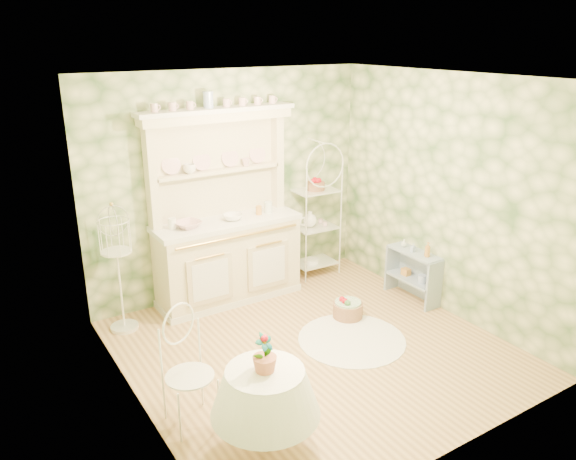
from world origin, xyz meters
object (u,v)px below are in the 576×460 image
round_table (266,413)px  floor_basket (348,308)px  birdcage_stand (118,267)px  side_shelf (413,275)px  cafe_chair (190,383)px  bakers_rack (315,212)px  kitchen_dresser (226,209)px

round_table → floor_basket: round_table is taller
birdcage_stand → side_shelf: bearing=-19.6°
round_table → birdcage_stand: 2.53m
side_shelf → floor_basket: 0.99m
cafe_chair → birdcage_stand: birdcage_stand is taller
birdcage_stand → cafe_chair: bearing=-90.0°
bakers_rack → birdcage_stand: 2.65m
side_shelf → cafe_chair: bearing=-171.0°
round_table → kitchen_dresser: bearing=69.2°
bakers_rack → floor_basket: bearing=-106.4°
round_table → cafe_chair: bearing=120.3°
round_table → birdcage_stand: birdcage_stand is taller
cafe_chair → birdcage_stand: (0.00, 1.87, 0.35)m
birdcage_stand → floor_basket: (2.23, -1.11, -0.62)m
kitchen_dresser → floor_basket: size_ratio=6.15×
round_table → bakers_rack: bearing=48.9°
kitchen_dresser → round_table: kitchen_dresser is taller
kitchen_dresser → floor_basket: bearing=-52.0°
kitchen_dresser → side_shelf: (1.88, -1.20, -0.84)m
kitchen_dresser → bakers_rack: kitchen_dresser is taller
bakers_rack → cafe_chair: bearing=-140.9°
kitchen_dresser → side_shelf: 2.38m
round_table → cafe_chair: 0.70m
bakers_rack → floor_basket: (-0.41, -1.26, -0.74)m
side_shelf → cafe_chair: (-3.20, -0.73, 0.08)m
bakers_rack → birdcage_stand: bearing=-175.1°
bakers_rack → cafe_chair: bakers_rack is taller
bakers_rack → round_table: 3.52m
kitchen_dresser → bakers_rack: 1.36m
bakers_rack → side_shelf: (0.55, -1.29, -0.55)m
birdcage_stand → floor_basket: 2.57m
kitchen_dresser → cafe_chair: bearing=-124.4°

